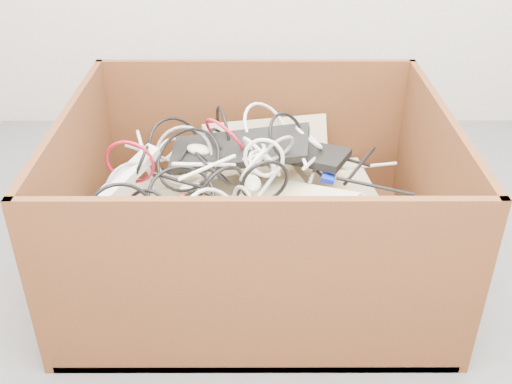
{
  "coord_description": "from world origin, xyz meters",
  "views": [
    {
      "loc": [
        -0.11,
        -1.53,
        1.39
      ],
      "look_at": [
        -0.11,
        0.25,
        0.3
      ],
      "focal_mm": 42.18,
      "sensor_mm": 36.0,
      "label": 1
    }
  ],
  "objects_px": {
    "cardboard_box": "(251,231)",
    "power_strip_left": "(129,174)",
    "vga_plug": "(328,178)",
    "power_strip_right": "(167,239)"
  },
  "relations": [
    {
      "from": "cardboard_box",
      "to": "power_strip_left",
      "type": "xyz_separation_m",
      "value": [
        -0.42,
        0.03,
        0.22
      ]
    },
    {
      "from": "power_strip_left",
      "to": "vga_plug",
      "type": "distance_m",
      "value": 0.68
    },
    {
      "from": "cardboard_box",
      "to": "power_strip_right",
      "type": "height_order",
      "value": "cardboard_box"
    },
    {
      "from": "power_strip_right",
      "to": "vga_plug",
      "type": "relative_size",
      "value": 5.86
    },
    {
      "from": "power_strip_left",
      "to": "vga_plug",
      "type": "height_order",
      "value": "power_strip_left"
    },
    {
      "from": "power_strip_right",
      "to": "cardboard_box",
      "type": "bearing_deg",
      "value": 55.64
    },
    {
      "from": "power_strip_right",
      "to": "power_strip_left",
      "type": "bearing_deg",
      "value": 121.54
    },
    {
      "from": "power_strip_left",
      "to": "vga_plug",
      "type": "xyz_separation_m",
      "value": [
        0.68,
        -0.0,
        -0.02
      ]
    },
    {
      "from": "cardboard_box",
      "to": "vga_plug",
      "type": "distance_m",
      "value": 0.33
    },
    {
      "from": "power_strip_right",
      "to": "vga_plug",
      "type": "xyz_separation_m",
      "value": [
        0.51,
        0.33,
        0.01
      ]
    }
  ]
}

